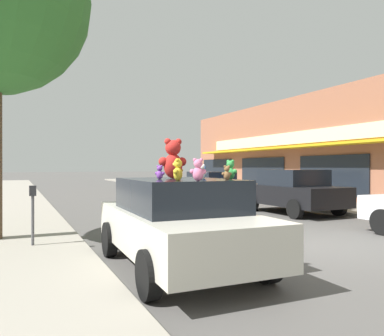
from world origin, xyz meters
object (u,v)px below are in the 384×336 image
(teddy_bear_purple, at_px, (160,172))
(teddy_bear_giant, at_px, (173,159))
(plush_art_car, at_px, (178,221))
(teddy_bear_brown, at_px, (227,173))
(teddy_bear_blue, at_px, (203,173))
(teddy_bear_pink, at_px, (198,170))
(teddy_bear_green, at_px, (230,170))
(parking_meter, at_px, (33,207))
(teddy_bear_white, at_px, (202,172))
(teddy_bear_yellow, at_px, (178,170))
(parked_car_far_right, at_px, (211,184))
(teddy_bear_orange, at_px, (177,169))
(parked_car_far_center, at_px, (293,191))

(teddy_bear_purple, bearing_deg, teddy_bear_giant, -96.07)
(plush_art_car, xyz_separation_m, teddy_bear_brown, (0.51, -0.84, 0.86))
(teddy_bear_blue, height_order, teddy_bear_brown, teddy_bear_brown)
(teddy_bear_blue, bearing_deg, teddy_bear_pink, 89.90)
(teddy_bear_pink, bearing_deg, teddy_bear_giant, -71.66)
(teddy_bear_green, relative_size, parking_meter, 0.26)
(plush_art_car, distance_m, teddy_bear_white, 1.01)
(teddy_bear_yellow, relative_size, parked_car_far_right, 0.08)
(teddy_bear_green, distance_m, teddy_bear_brown, 0.17)
(plush_art_car, relative_size, teddy_bear_orange, 12.53)
(teddy_bear_purple, xyz_separation_m, teddy_bear_brown, (0.85, -0.85, -0.00))
(teddy_bear_giant, xyz_separation_m, teddy_bear_green, (0.58, -1.12, -0.20))
(plush_art_car, bearing_deg, parked_car_far_center, 38.54)
(teddy_bear_purple, bearing_deg, teddy_bear_pink, 142.92)
(parked_car_far_center, height_order, parked_car_far_right, parked_car_far_center)
(teddy_bear_green, bearing_deg, plush_art_car, 19.23)
(teddy_bear_pink, bearing_deg, plush_art_car, -70.90)
(parked_car_far_right, relative_size, parking_meter, 3.41)
(teddy_bear_orange, distance_m, teddy_bear_brown, 1.52)
(plush_art_car, relative_size, parking_meter, 3.47)
(teddy_bear_green, xyz_separation_m, teddy_bear_pink, (-0.76, -0.32, 0.01))
(teddy_bear_purple, relative_size, teddy_bear_pink, 0.71)
(teddy_bear_giant, height_order, teddy_bear_pink, teddy_bear_giant)
(plush_art_car, bearing_deg, teddy_bear_yellow, -111.48)
(teddy_bear_yellow, relative_size, teddy_bear_pink, 0.99)
(teddy_bear_white, height_order, teddy_bear_green, teddy_bear_green)
(teddy_bear_yellow, height_order, teddy_bear_pink, teddy_bear_pink)
(plush_art_car, height_order, teddy_bear_blue, teddy_bear_blue)
(teddy_bear_white, height_order, teddy_bear_pink, teddy_bear_pink)
(teddy_bear_purple, relative_size, teddy_bear_brown, 1.03)
(teddy_bear_yellow, bearing_deg, parked_car_far_center, 167.09)
(teddy_bear_yellow, bearing_deg, parking_meter, -111.89)
(teddy_bear_green, height_order, teddy_bear_pink, teddy_bear_pink)
(plush_art_car, relative_size, teddy_bear_brown, 18.32)
(plush_art_car, xyz_separation_m, parked_car_far_center, (7.11, 5.33, 0.03))
(teddy_bear_yellow, bearing_deg, teddy_bear_white, 159.15)
(teddy_bear_yellow, distance_m, teddy_bear_pink, 0.33)
(parking_meter, bearing_deg, teddy_bear_orange, -35.96)
(teddy_bear_orange, height_order, teddy_bear_yellow, teddy_bear_orange)
(teddy_bear_yellow, height_order, teddy_bear_brown, teddy_bear_yellow)
(teddy_bear_purple, distance_m, teddy_bear_pink, 1.08)
(teddy_bear_giant, xyz_separation_m, parking_meter, (-2.36, 2.12, -1.00))
(teddy_bear_giant, xyz_separation_m, teddy_bear_brown, (0.45, -1.23, -0.25))
(parked_car_far_center, bearing_deg, teddy_bear_brown, -136.93)
(plush_art_car, bearing_deg, teddy_bear_giant, 82.57)
(teddy_bear_purple, height_order, parking_meter, teddy_bear_purple)
(teddy_bear_blue, distance_m, teddy_bear_pink, 1.24)
(teddy_bear_giant, bearing_deg, teddy_bear_white, 107.21)
(parked_car_far_center, bearing_deg, teddy_bear_giant, -144.97)
(teddy_bear_blue, bearing_deg, teddy_bear_green, 130.35)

